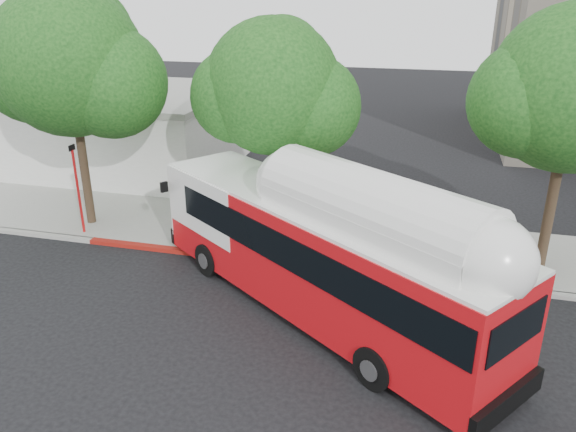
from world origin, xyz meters
The scene contains 9 objects.
ground centered at (0.00, 0.00, 0.00)m, with size 120.00×120.00×0.00m, color black.
sidewalk centered at (0.00, 6.50, 0.07)m, with size 60.00×5.00×0.15m, color gray.
curb_strip centered at (0.00, 3.90, 0.07)m, with size 60.00×0.30×0.15m, color gray.
red_curb_segment centered at (-3.00, 3.90, 0.08)m, with size 10.00×0.32×0.16m, color maroon.
street_tree_left centered at (-8.53, 5.56, 6.60)m, with size 6.67×5.80×9.74m.
street_tree_mid centered at (-0.59, 6.06, 5.91)m, with size 5.75×5.00×8.62m.
low_commercial_bldg centered at (-14.00, 14.00, 2.15)m, with size 16.20×10.20×4.25m.
transit_bus centered at (1.80, 1.03, 1.93)m, with size 12.67×10.14×4.12m.
signal_pole centered at (-8.70, 4.47, 1.96)m, with size 0.11×0.36×3.83m.
Camera 1 is at (4.70, -13.94, 9.47)m, focal length 35.00 mm.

